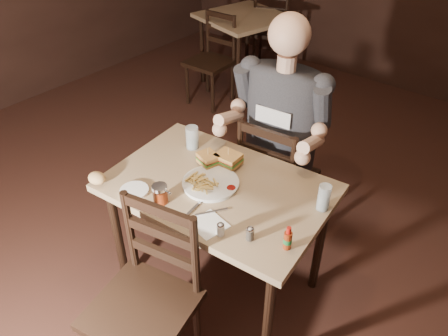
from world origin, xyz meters
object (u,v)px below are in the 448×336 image
Objects in this scene: glass_left at (192,138)px; glass_right at (324,198)px; side_plate at (134,191)px; main_table at (218,198)px; bg_table at (244,24)px; dinner_plate at (211,184)px; chair_near at (142,309)px; syrup_dispenser at (160,194)px; bg_chair_far at (273,31)px; hot_sauce at (288,238)px; chair_far at (277,177)px; bg_chair_near at (209,62)px; diner at (280,107)px.

glass_right is (0.84, 0.01, 0.00)m from glass_left.
glass_left reaches higher than side_plate.
main_table and bg_table have the same top height.
dinner_plate is (-0.03, -0.02, 0.10)m from main_table.
chair_near reaches higher than side_plate.
syrup_dispenser reaches higher than main_table.
bg_table is at bearing 116.68° from side_plate.
bg_chair_far reaches higher than hot_sauce.
main_table is 0.41m from glass_left.
bg_chair_far is at bearing -61.87° from chair_far.
dinner_plate is 2.01× the size of side_plate.
syrup_dispenser is at bearing -56.80° from bg_chair_near.
main_table is 1.24× the size of bg_table.
bg_chair_far is 9.28× the size of syrup_dispenser.
glass_right is 0.78m from syrup_dispenser.
bg_chair_far is 3.47m from syrup_dispenser.
bg_chair_near is 2.06m from glass_left.
bg_chair_near is at bearing 112.97° from chair_near.
chair_near reaches higher than glass_right.
chair_near is at bearing -117.54° from glass_right.
bg_table is 2.39m from diner.
diner is at bearing -47.75° from bg_table.
glass_left reaches higher than syrup_dispenser.
chair_far reaches higher than dinner_plate.
side_plate is (1.31, -3.16, 0.32)m from bg_chair_far.
glass_left is (1.26, -2.68, 0.38)m from bg_chair_far.
bg_chair_near is (0.00, -0.55, -0.24)m from bg_table.
diner is at bearing 87.59° from dinner_plate.
diner reaches higher than glass_left.
glass_left is 0.98× the size of glass_right.
chair_far is (-0.01, 0.60, -0.22)m from main_table.
bg_chair_near reaches higher than side_plate.
bg_chair_far reaches higher than main_table.
hot_sauce is (0.01, -0.32, -0.01)m from glass_right.
glass_left is at bearing 152.87° from main_table.
hot_sauce is at bearing 36.43° from chair_near.
glass_left is at bearing 96.11° from side_plate.
dinner_plate is (-0.02, -0.57, -0.21)m from diner.
glass_right reaches higher than hot_sauce.
hot_sauce reaches higher than side_plate.
glass_right is at bearing -39.48° from bg_chair_near.
diner is 7.59× the size of glass_right.
side_plate is (-0.36, 0.32, 0.30)m from chair_near.
dinner_plate is at bearing 62.14° from syrup_dispenser.
hot_sauce is at bearing 6.05° from syrup_dispenser.
glass_left is (-0.34, 0.17, 0.16)m from main_table.
bg_table is at bearing 130.83° from hot_sauce.
main_table is 1.36× the size of bg_chair_near.
bg_chair_near is (-1.59, 1.15, -0.02)m from chair_far.
glass_left is 0.84m from glass_right.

